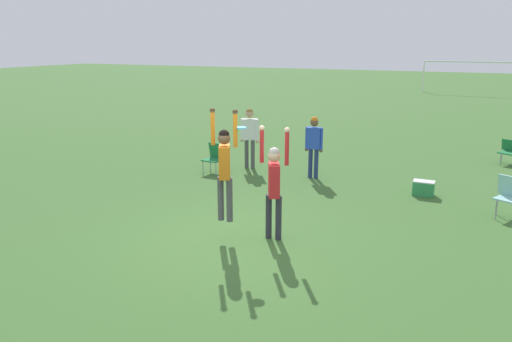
% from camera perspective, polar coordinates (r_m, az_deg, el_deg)
% --- Properties ---
extents(ground_plane, '(120.00, 120.00, 0.00)m').
position_cam_1_polar(ground_plane, '(9.87, -2.72, -7.70)').
color(ground_plane, '#3D662D').
extents(person_jumping, '(0.58, 0.47, 2.17)m').
position_cam_1_polar(person_jumping, '(9.38, -3.62, 0.99)').
color(person_jumping, '#4C4C51').
rests_on(person_jumping, ground_plane).
extents(person_defending, '(0.61, 0.50, 2.22)m').
position_cam_1_polar(person_defending, '(9.48, 2.06, -1.05)').
color(person_defending, '#2D2D38').
rests_on(person_defending, ground_plane).
extents(frisbee, '(0.23, 0.23, 0.02)m').
position_cam_1_polar(frisbee, '(9.19, -1.80, 4.99)').
color(frisbee, '#2D9EDB').
extents(camping_chair_0, '(0.62, 0.68, 0.91)m').
position_cam_1_polar(camping_chair_0, '(12.17, 26.86, -2.30)').
color(camping_chair_0, gray).
rests_on(camping_chair_0, ground_plane).
extents(camping_chair_1, '(0.75, 0.81, 0.75)m').
position_cam_1_polar(camping_chair_1, '(17.54, 27.06, 2.12)').
color(camping_chair_1, gray).
rests_on(camping_chair_1, ground_plane).
extents(camping_chair_2, '(0.55, 0.59, 0.86)m').
position_cam_1_polar(camping_chair_2, '(14.66, -4.75, 1.73)').
color(camping_chair_2, gray).
rests_on(camping_chair_2, ground_plane).
extents(person_spectator_near, '(0.53, 0.23, 1.74)m').
position_cam_1_polar(person_spectator_near, '(13.96, 6.64, 3.37)').
color(person_spectator_near, navy).
rests_on(person_spectator_near, ground_plane).
extents(person_spectator_far, '(0.61, 0.38, 1.83)m').
position_cam_1_polar(person_spectator_far, '(14.96, -0.74, 4.49)').
color(person_spectator_far, '#4C4C51').
rests_on(person_spectator_far, ground_plane).
extents(cooler_box, '(0.51, 0.32, 0.38)m').
position_cam_1_polar(cooler_box, '(13.15, 18.60, -1.87)').
color(cooler_box, '#2D8C4C').
rests_on(cooler_box, ground_plane).
extents(soccer_goal, '(7.10, 0.10, 2.35)m').
position_cam_1_polar(soccer_goal, '(40.28, 23.68, 10.70)').
color(soccer_goal, white).
rests_on(soccer_goal, ground_plane).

